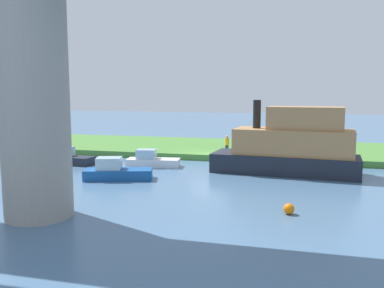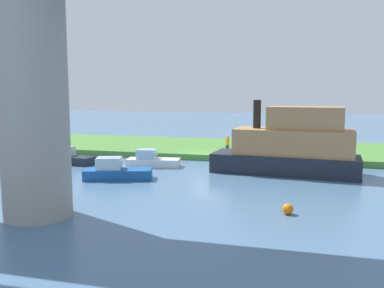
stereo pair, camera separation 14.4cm
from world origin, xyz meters
name	(u,v)px [view 2 (the right image)]	position (x,y,z in m)	size (l,w,h in m)	color
ground_plane	(207,161)	(0.00, 0.00, 0.00)	(160.00, 160.00, 0.00)	#4C7093
grassy_bank	(221,148)	(0.00, -6.00, 0.25)	(80.00, 12.00, 0.50)	#4C8438
bridge_pylon	(33,99)	(3.94, 16.29, 5.20)	(2.94, 2.94, 10.40)	#9E998E
person_on_bank	(227,143)	(-1.21, -2.33, 1.20)	(0.42, 0.42, 1.39)	#2D334C
mooring_post	(331,152)	(-9.48, -1.35, 0.95)	(0.20, 0.20, 0.90)	brown
skiff_small	(290,147)	(-6.52, 3.42, 1.84)	(9.96, 4.03, 4.97)	#1E232D
motorboat_red	(68,158)	(10.10, 3.96, 0.47)	(4.08, 1.81, 1.32)	#1E232D
motorboat_white	(116,171)	(4.04, 8.22, 0.50)	(4.48, 2.66, 1.41)	#195199
pontoon_yellow	(152,160)	(3.43, 3.44, 0.46)	(4.03, 1.91, 1.29)	white
marker_buoy	(288,209)	(-6.75, 13.12, 0.25)	(0.50, 0.50, 0.50)	orange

